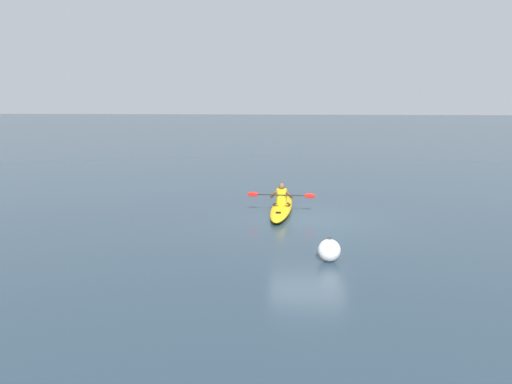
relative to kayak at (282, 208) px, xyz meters
name	(u,v)px	position (x,y,z in m)	size (l,w,h in m)	color
ground_plane	(309,221)	(-0.92, 1.20, -0.15)	(160.00, 160.00, 0.00)	#283D4C
kayak	(282,208)	(0.00, 0.00, 0.00)	(0.98, 4.32, 0.29)	#EAB214
kayaker	(282,196)	(0.00, 0.05, 0.46)	(2.38, 0.49, 0.76)	yellow
mooring_buoy_white_far	(329,250)	(-1.29, 5.45, 0.14)	(0.58, 0.58, 0.62)	silver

